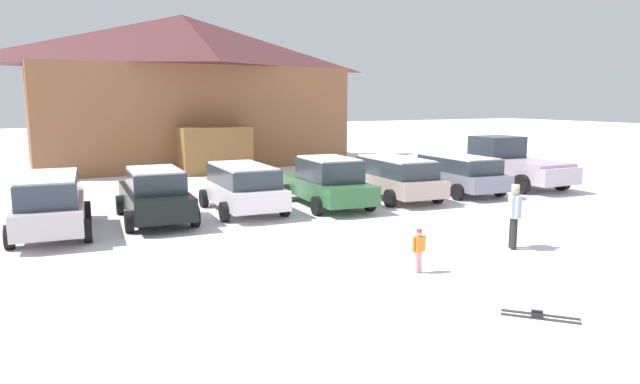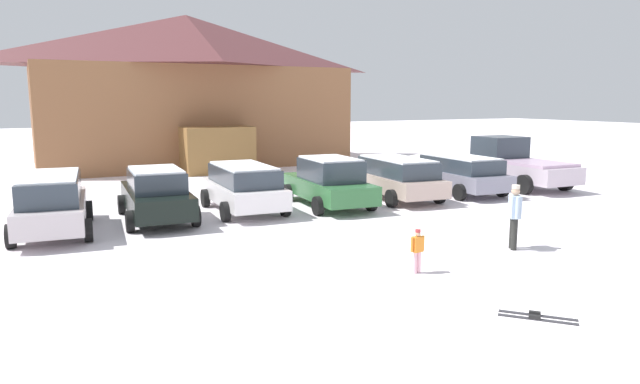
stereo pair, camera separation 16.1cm
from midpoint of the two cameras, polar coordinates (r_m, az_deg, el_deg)
The scene contains 12 objects.
ground at distance 10.45m, azimuth 25.43°, elevation -13.03°, with size 160.00×160.00×0.00m, color white.
ski_lodge at distance 35.34m, azimuth -13.49°, elevation 9.98°, with size 17.65×11.53×8.68m.
parked_silver_wagon at distance 17.90m, azimuth -25.57°, elevation -0.94°, with size 2.41×4.86×1.70m.
parked_black_sedan at distance 18.71m, azimuth -16.42°, elevation -0.22°, with size 2.32×4.81×1.68m.
parked_white_suv at distance 19.56m, azimuth -8.02°, elevation 0.56°, with size 2.38×4.49×1.62m.
parked_green_coupe at distance 20.40m, azimuth 0.49°, elevation 1.02°, with size 2.45×4.88×1.77m.
parked_beige_suv at distance 22.05m, azimuth 7.28°, elevation 1.54°, with size 2.51×4.83×1.60m.
parked_grey_wagon at distance 23.88m, azimuth 13.39°, elevation 1.89°, with size 2.45×4.67×1.55m.
pickup_truck at distance 26.54m, azimuth 18.28°, elevation 2.71°, with size 2.67×5.62×2.15m.
skier_child_in_orange_jacket at distance 12.79m, azimuth 9.49°, elevation -5.57°, with size 0.37×0.15×0.99m.
skier_adult_in_blue_parka at distance 15.35m, azimuth 18.57°, elevation -1.97°, with size 0.41×0.55×1.67m.
pair_of_skis at distance 10.98m, azimuth 20.68°, elevation -11.52°, with size 1.11×1.18×0.08m.
Camera 1 is at (-7.96, -5.66, 3.80)m, focal length 32.00 mm.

